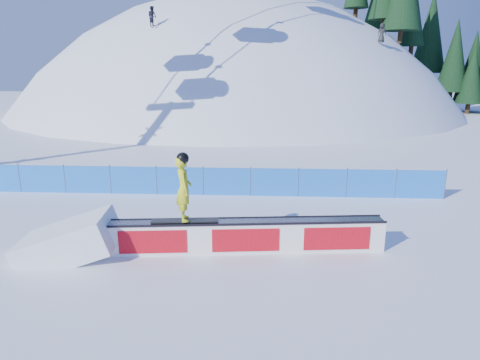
{
  "coord_description": "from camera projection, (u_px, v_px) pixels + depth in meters",
  "views": [
    {
      "loc": [
        3.51,
        -12.83,
        5.3
      ],
      "look_at": [
        2.75,
        1.02,
        1.61
      ],
      "focal_mm": 32.0,
      "sensor_mm": 36.0,
      "label": 1
    }
  ],
  "objects": [
    {
      "name": "ground",
      "position": [
        154.0,
        234.0,
        13.93
      ],
      "size": [
        160.0,
        160.0,
        0.0
      ],
      "primitive_type": "plane",
      "color": "white",
      "rests_on": "ground"
    },
    {
      "name": "snow_hill",
      "position": [
        236.0,
        241.0,
        59.08
      ],
      "size": [
        64.0,
        64.0,
        64.0
      ],
      "color": "white",
      "rests_on": "ground"
    },
    {
      "name": "treeline",
      "position": [
        453.0,
        35.0,
        49.31
      ],
      "size": [
        22.76,
        10.95,
        19.9
      ],
      "color": "black",
      "rests_on": "ground"
    },
    {
      "name": "safety_fence",
      "position": [
        180.0,
        181.0,
        18.12
      ],
      "size": [
        22.05,
        0.05,
        1.3
      ],
      "color": "blue",
      "rests_on": "ground"
    },
    {
      "name": "rail_box",
      "position": [
        245.0,
        236.0,
        12.54
      ],
      "size": [
        8.19,
        1.4,
        0.98
      ],
      "rotation": [
        0.0,
        0.0,
        0.1
      ],
      "color": "white",
      "rests_on": "ground"
    },
    {
      "name": "snow_ramp",
      "position": [
        70.0,
        255.0,
        12.44
      ],
      "size": [
        2.96,
        2.02,
        1.75
      ],
      "primitive_type": null,
      "rotation": [
        0.0,
        -0.31,
        0.1
      ],
      "color": "white",
      "rests_on": "ground"
    },
    {
      "name": "snowboarder",
      "position": [
        184.0,
        188.0,
        12.08
      ],
      "size": [
        1.96,
        0.78,
        2.02
      ],
      "rotation": [
        0.0,
        0.0,
        1.84
      ],
      "color": "black",
      "rests_on": "rail_box"
    },
    {
      "name": "distant_skiers",
      "position": [
        241.0,
        1.0,
        40.54
      ],
      "size": [
        21.1,
        10.44,
        7.18
      ],
      "color": "black",
      "rests_on": "ground"
    }
  ]
}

